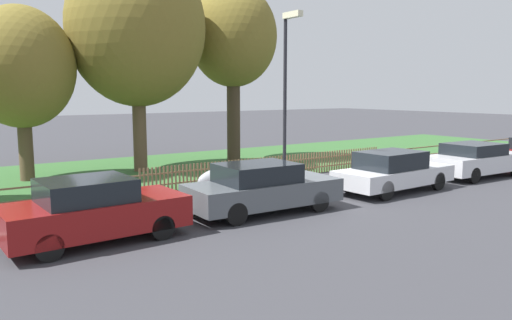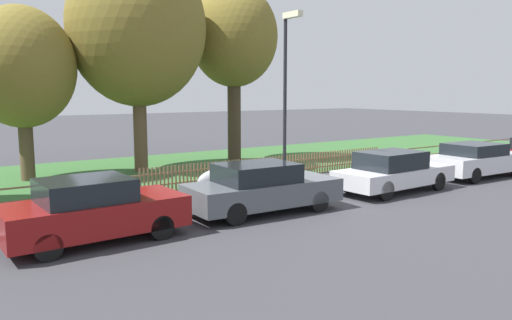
% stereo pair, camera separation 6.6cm
% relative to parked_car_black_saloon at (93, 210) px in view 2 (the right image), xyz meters
% --- Properties ---
extents(ground_plane, '(120.00, 120.00, 0.00)m').
position_rel_parked_car_black_saloon_xyz_m(ground_plane, '(8.25, 1.19, -0.71)').
color(ground_plane, '#38383D').
extents(kerb_stone, '(42.31, 0.20, 0.12)m').
position_rel_parked_car_black_saloon_xyz_m(kerb_stone, '(8.25, 1.29, -0.65)').
color(kerb_stone, gray).
rests_on(kerb_stone, ground).
extents(grass_strip, '(42.31, 9.16, 0.01)m').
position_rel_parked_car_black_saloon_xyz_m(grass_strip, '(8.25, 8.79, -0.70)').
color(grass_strip, '#33602D').
rests_on(grass_strip, ground).
extents(park_fence, '(42.31, 0.05, 0.85)m').
position_rel_parked_car_black_saloon_xyz_m(park_fence, '(8.25, 4.22, -0.28)').
color(park_fence, olive).
rests_on(park_fence, ground).
extents(parked_car_black_saloon, '(3.95, 1.88, 1.42)m').
position_rel_parked_car_black_saloon_xyz_m(parked_car_black_saloon, '(0.00, 0.00, 0.00)').
color(parked_car_black_saloon, maroon).
rests_on(parked_car_black_saloon, ground).
extents(parked_car_navy_estate, '(4.33, 1.88, 1.37)m').
position_rel_parked_car_black_saloon_xyz_m(parked_car_navy_estate, '(4.57, 0.05, -0.02)').
color(parked_car_navy_estate, '#51565B').
rests_on(parked_car_navy_estate, ground).
extents(parked_car_red_compact, '(4.42, 1.81, 1.35)m').
position_rel_parked_car_black_saloon_xyz_m(parked_car_red_compact, '(9.80, -0.07, -0.03)').
color(parked_car_red_compact, silver).
rests_on(parked_car_red_compact, ground).
extents(parked_car_white_van, '(4.35, 1.97, 1.32)m').
position_rel_parked_car_black_saloon_xyz_m(parked_car_white_van, '(14.70, 0.02, -0.03)').
color(parked_car_white_van, silver).
rests_on(parked_car_white_van, ground).
extents(covered_motorcycle, '(2.00, 0.79, 1.01)m').
position_rel_parked_car_black_saloon_xyz_m(covered_motorcycle, '(4.73, 2.07, -0.09)').
color(covered_motorcycle, black).
rests_on(covered_motorcycle, ground).
extents(tree_behind_motorcycle, '(3.83, 3.83, 6.37)m').
position_rel_parked_car_black_saloon_xyz_m(tree_behind_motorcycle, '(0.28, 9.07, 3.42)').
color(tree_behind_motorcycle, brown).
rests_on(tree_behind_motorcycle, ground).
extents(tree_mid_park, '(5.53, 5.53, 9.04)m').
position_rel_parked_car_black_saloon_xyz_m(tree_mid_park, '(4.61, 8.80, 5.12)').
color(tree_mid_park, brown).
rests_on(tree_mid_park, ground).
extents(tree_far_left, '(4.10, 4.10, 8.21)m').
position_rel_parked_car_black_saloon_xyz_m(tree_far_left, '(9.53, 9.34, 5.06)').
color(tree_far_left, '#473828').
rests_on(tree_far_left, ground).
extents(street_lamp, '(0.20, 0.79, 5.70)m').
position_rel_parked_car_black_saloon_xyz_m(street_lamp, '(6.69, 1.67, 2.88)').
color(street_lamp, black).
rests_on(street_lamp, ground).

